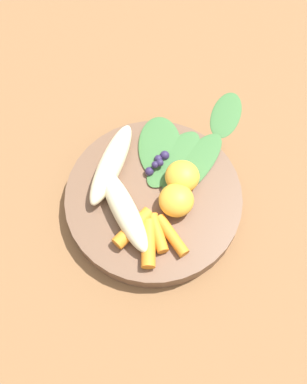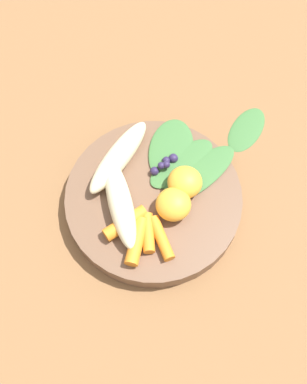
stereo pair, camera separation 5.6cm
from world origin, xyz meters
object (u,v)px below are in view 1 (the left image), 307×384
(banana_peeled_right, at_px, (111,164))
(kale_leaf_stray, at_px, (226,114))
(bowl, at_px, (154,200))
(orange_segment_near, at_px, (182,177))
(banana_peeled_left, at_px, (124,209))

(banana_peeled_right, relative_size, kale_leaf_stray, 1.46)
(bowl, bearing_deg, kale_leaf_stray, 80.65)
(bowl, relative_size, kale_leaf_stray, 2.71)
(kale_leaf_stray, bearing_deg, orange_segment_near, 169.89)
(bowl, height_order, kale_leaf_stray, bowl)
(banana_peeled_left, height_order, banana_peeled_right, same)
(banana_peeled_right, bearing_deg, bowl, 75.37)
(banana_peeled_right, bearing_deg, banana_peeled_left, 35.69)
(orange_segment_near, bearing_deg, kale_leaf_stray, 87.98)
(orange_segment_near, relative_size, kale_leaf_stray, 0.52)
(orange_segment_near, xyz_separation_m, kale_leaf_stray, (0.01, 0.15, -0.04))
(bowl, distance_m, banana_peeled_right, 0.08)
(bowl, relative_size, banana_peeled_left, 1.85)
(banana_peeled_left, xyz_separation_m, orange_segment_near, (0.05, 0.08, 0.00))
(bowl, relative_size, orange_segment_near, 5.18)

